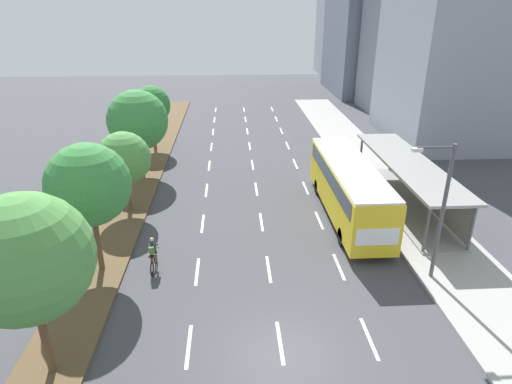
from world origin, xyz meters
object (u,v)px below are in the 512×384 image
bus_shelter (411,179)px  median_tree_nearest (26,259)px  median_tree_fourth (138,120)px  streetlight (440,204)px  cyclist (153,255)px  median_tree_third (124,159)px  median_tree_fifth (151,105)px  median_tree_second (88,185)px  bus (349,185)px

bus_shelter → median_tree_nearest: bearing=-144.2°
median_tree_fourth → streetlight: bearing=-42.7°
cyclist → median_tree_nearest: bearing=-112.0°
median_tree_nearest → streetlight: median_tree_nearest is taller
median_tree_third → median_tree_fifth: 12.95m
median_tree_third → median_tree_fourth: median_tree_fourth is taller
median_tree_fifth → median_tree_fourth: bearing=-89.3°
median_tree_third → median_tree_fourth: 6.52m
median_tree_fifth → streetlight: (15.92, -21.08, -0.08)m
bus_shelter → median_tree_second: median_tree_second is taller
median_tree_third → bus: bearing=-5.6°
cyclist → median_tree_fifth: (-2.89, 19.52, 3.18)m
median_tree_third → streetlight: size_ratio=0.77×
bus_shelter → median_tree_nearest: size_ratio=1.90×
median_tree_nearest → median_tree_fifth: (-0.31, 25.88, -0.71)m
median_tree_nearest → median_tree_fourth: (-0.24, 19.41, -0.45)m
bus → median_tree_second: median_tree_second is taller
bus → median_tree_nearest: 17.96m
bus → median_tree_third: (-13.35, 1.32, 1.47)m
cyclist → median_tree_nearest: (-2.58, -6.36, 3.90)m
median_tree_nearest → median_tree_fourth: bearing=90.7°
median_tree_fourth → streetlight: size_ratio=0.97×
median_tree_third → cyclist: bearing=-69.3°
bus_shelter → median_tree_fifth: bearing=144.0°
median_tree_third → streetlight: (15.51, -8.14, 0.35)m
bus_shelter → median_tree_fifth: size_ratio=2.32×
median_tree_second → median_tree_fifth: bearing=91.0°
bus_shelter → cyclist: size_ratio=7.01×
median_tree_third → median_tree_fifth: median_tree_fifth is taller
bus → median_tree_second: size_ratio=1.79×
bus → streetlight: bearing=-72.4°
cyclist → bus: bearing=25.8°
bus_shelter → median_tree_second: bearing=-160.4°
median_tree_nearest → bus_shelter: bearing=35.8°
bus → median_tree_fourth: size_ratio=1.79×
cyclist → median_tree_fifth: size_ratio=0.33×
bus → cyclist: 12.13m
bus_shelter → streetlight: (-2.11, -7.98, 2.02)m
bus → median_tree_nearest: median_tree_nearest is taller
median_tree_nearest → median_tree_fifth: bearing=90.7°
bus_shelter → bus: bearing=-164.8°
bus → median_tree_second: 14.57m
bus → median_tree_fourth: bearing=150.3°
bus → median_tree_fifth: 19.90m
median_tree_third → median_tree_second: bearing=-90.5°
median_tree_third → streetlight: bearing=-27.7°
median_tree_third → median_tree_nearest: bearing=-90.4°
median_tree_fifth → streetlight: bearing=-52.9°
median_tree_fourth → median_tree_nearest: bearing=-89.3°
median_tree_second → median_tree_third: bearing=89.5°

